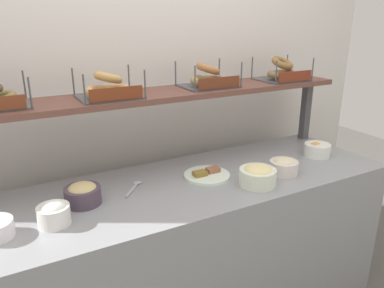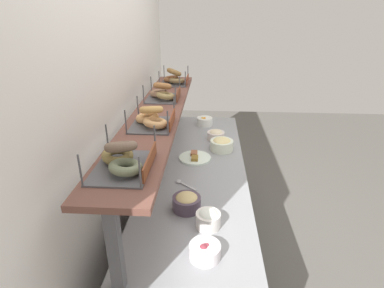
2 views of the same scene
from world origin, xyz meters
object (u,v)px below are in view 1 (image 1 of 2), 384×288
object	(u,v)px
bowl_egg_salad	(258,175)
bowl_cream_cheese	(54,213)
bowl_potato_salad	(284,166)
bagel_basket_cinnamon_raisin	(282,72)
bagel_basket_sesame	(109,88)
bowl_fruit_salad	(317,149)
serving_plate_white	(207,175)
serving_spoon_near_plate	(135,186)
bagel_basket_everything	(208,78)
bowl_hummus	(83,194)

from	to	relation	value
bowl_egg_salad	bowl_cream_cheese	bearing A→B (deg)	174.38
bowl_cream_cheese	bowl_potato_salad	bearing A→B (deg)	-2.40
bagel_basket_cinnamon_raisin	bagel_basket_sesame	bearing A→B (deg)	179.85
bowl_fruit_salad	bowl_cream_cheese	world-z (taller)	bowl_cream_cheese
bowl_fruit_salad	bagel_basket_sesame	world-z (taller)	bagel_basket_sesame
bowl_potato_salad	bowl_fruit_salad	bearing A→B (deg)	16.87
bowl_cream_cheese	serving_plate_white	bearing A→B (deg)	8.14
bowl_cream_cheese	bagel_basket_sesame	world-z (taller)	bagel_basket_sesame
bowl_egg_salad	bagel_basket_cinnamon_raisin	distance (m)	0.79
bowl_potato_salad	bowl_fruit_salad	size ratio (longest dim) A/B	0.98
serving_spoon_near_plate	bagel_basket_sesame	distance (m)	0.50
bowl_egg_salad	serving_plate_white	size ratio (longest dim) A/B	0.76
bagel_basket_sesame	bowl_cream_cheese	bearing A→B (deg)	-136.76
bowl_egg_salad	bowl_fruit_salad	xyz separation A→B (m)	(0.58, 0.16, -0.01)
bowl_fruit_salad	bagel_basket_everything	distance (m)	0.80
bowl_egg_salad	bagel_basket_sesame	size ratio (longest dim) A/B	0.62
serving_plate_white	bagel_basket_everything	size ratio (longest dim) A/B	0.80
bowl_cream_cheese	bowl_hummus	bearing A→B (deg)	40.62
bowl_fruit_salad	bagel_basket_cinnamon_raisin	bearing A→B (deg)	105.45
bowl_egg_salad	serving_spoon_near_plate	size ratio (longest dim) A/B	1.32
bowl_cream_cheese	bagel_basket_cinnamon_raisin	bearing A→B (deg)	13.01
bowl_egg_salad	bowl_cream_cheese	world-z (taller)	bowl_egg_salad
bowl_fruit_salad	bowl_cream_cheese	size ratio (longest dim) A/B	1.18
bowl_egg_salad	serving_plate_white	xyz separation A→B (m)	(-0.17, 0.21, -0.04)
bowl_cream_cheese	serving_spoon_near_plate	size ratio (longest dim) A/B	0.93
bowl_fruit_salad	bagel_basket_sesame	distance (m)	1.29
bowl_fruit_salad	serving_spoon_near_plate	bearing A→B (deg)	174.31
bowl_potato_salad	serving_spoon_near_plate	size ratio (longest dim) A/B	1.08
bowl_potato_salad	bowl_cream_cheese	world-z (taller)	bowl_cream_cheese
bowl_potato_salad	bowl_egg_salad	size ratio (longest dim) A/B	0.82
bowl_hummus	bagel_basket_sesame	world-z (taller)	bagel_basket_sesame
bowl_hummus	bowl_cream_cheese	bearing A→B (deg)	-139.38
bagel_basket_everything	bagel_basket_cinnamon_raisin	size ratio (longest dim) A/B	1.02
bagel_basket_everything	bowl_fruit_salad	bearing A→B (deg)	-27.18
bowl_potato_salad	serving_plate_white	bearing A→B (deg)	157.13
bowl_hummus	bagel_basket_everything	bearing A→B (deg)	16.78
bowl_egg_salad	bowl_hummus	distance (m)	0.85
bagel_basket_sesame	bagel_basket_cinnamon_raisin	xyz separation A→B (m)	(1.10, -0.00, 0.00)
serving_spoon_near_plate	bagel_basket_cinnamon_raisin	bearing A→B (deg)	8.95
bagel_basket_sesame	bowl_egg_salad	bearing A→B (deg)	-35.87
bowl_fruit_salad	serving_spoon_near_plate	size ratio (longest dim) A/B	1.10
bowl_hummus	bowl_cream_cheese	distance (m)	0.19
serving_plate_white	serving_spoon_near_plate	bearing A→B (deg)	171.21
serving_plate_white	bagel_basket_cinnamon_raisin	distance (m)	0.85
bowl_potato_salad	bagel_basket_cinnamon_raisin	size ratio (longest dim) A/B	0.51
serving_spoon_near_plate	bagel_basket_cinnamon_raisin	size ratio (longest dim) A/B	0.47
bowl_fruit_salad	bowl_potato_salad	bearing A→B (deg)	-163.13
bowl_fruit_salad	serving_plate_white	world-z (taller)	bowl_fruit_salad
bowl_cream_cheese	bowl_egg_salad	bearing A→B (deg)	-5.62
bowl_egg_salad	bowl_hummus	world-z (taller)	bowl_egg_salad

